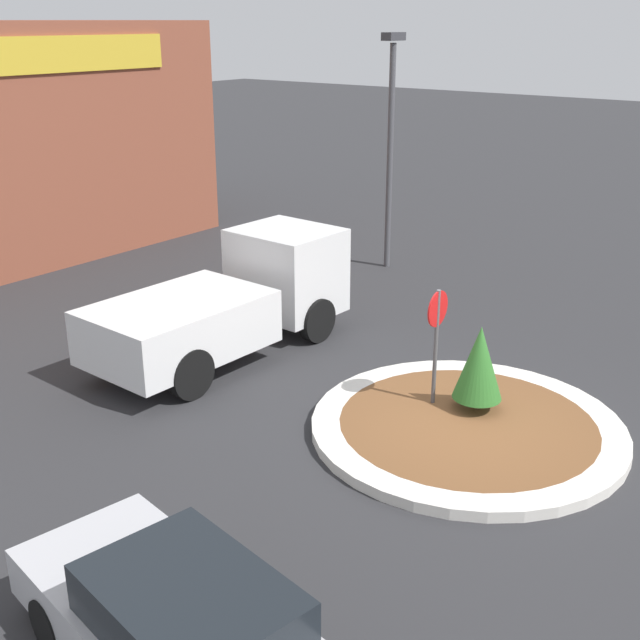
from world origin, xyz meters
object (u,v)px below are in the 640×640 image
(light_pole, at_px, (391,134))
(utility_truck, at_px, (233,300))
(stop_sign, at_px, (437,330))
(parked_sedan_silver, at_px, (183,631))

(light_pole, bearing_deg, utility_truck, -173.57)
(stop_sign, bearing_deg, utility_truck, 90.79)
(light_pole, bearing_deg, parked_sedan_silver, -154.72)
(utility_truck, bearing_deg, stop_sign, -87.06)
(utility_truck, relative_size, light_pole, 0.95)
(utility_truck, height_order, light_pole, light_pole)
(utility_truck, relative_size, parked_sedan_silver, 1.24)
(utility_truck, distance_m, parked_sedan_silver, 8.90)
(utility_truck, bearing_deg, light_pole, 8.58)
(stop_sign, height_order, light_pole, light_pole)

